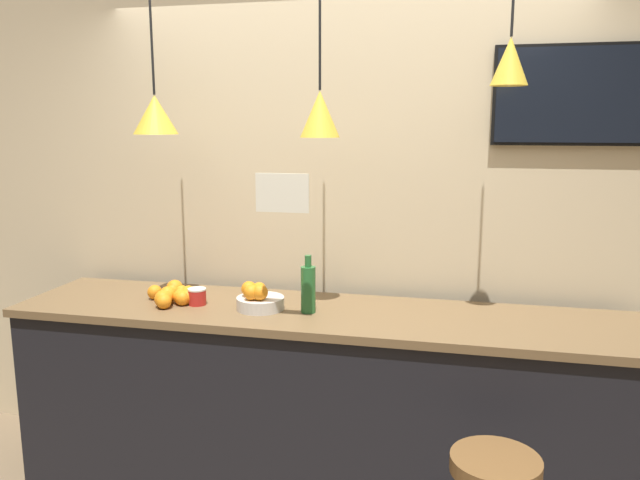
{
  "coord_description": "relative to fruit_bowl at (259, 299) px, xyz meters",
  "views": [
    {
      "loc": [
        0.66,
        -2.09,
        1.88
      ],
      "look_at": [
        0.0,
        0.75,
        1.33
      ],
      "focal_mm": 35.0,
      "sensor_mm": 36.0,
      "label": 1
    }
  ],
  "objects": [
    {
      "name": "service_counter",
      "position": [
        0.3,
        0.05,
        -0.54
      ],
      "size": [
        3.05,
        0.66,
        0.98
      ],
      "color": "black",
      "rests_on": "ground_plane"
    },
    {
      "name": "juice_bottle",
      "position": [
        0.25,
        0.01,
        0.07
      ],
      "size": [
        0.07,
        0.07,
        0.28
      ],
      "color": "#286B33",
      "rests_on": "service_counter"
    },
    {
      "name": "mounted_tv",
      "position": [
        1.43,
        0.44,
        0.98
      ],
      "size": [
        0.72,
        0.04,
        0.48
      ],
      "color": "black"
    },
    {
      "name": "hanging_menu_board",
      "position": [
        0.19,
        -0.21,
        0.55
      ],
      "size": [
        0.24,
        0.01,
        0.17
      ],
      "color": "white"
    },
    {
      "name": "pendant_lamp_right",
      "position": [
        1.12,
        0.04,
        1.11
      ],
      "size": [
        0.16,
        0.16,
        0.77
      ],
      "color": "black"
    },
    {
      "name": "pendant_lamp_middle",
      "position": [
        0.3,
        0.04,
        0.89
      ],
      "size": [
        0.18,
        0.18,
        0.99
      ],
      "color": "black"
    },
    {
      "name": "fruit_bowl",
      "position": [
        0.0,
        0.0,
        0.0
      ],
      "size": [
        0.23,
        0.23,
        0.14
      ],
      "color": "beige",
      "rests_on": "service_counter"
    },
    {
      "name": "pendant_lamp_left",
      "position": [
        -0.53,
        0.04,
        0.89
      ],
      "size": [
        0.22,
        0.22,
        0.98
      ],
      "color": "black"
    },
    {
      "name": "spread_jar",
      "position": [
        -0.33,
        0.01,
        -0.01
      ],
      "size": [
        0.09,
        0.09,
        0.08
      ],
      "color": "red",
      "rests_on": "service_counter"
    },
    {
      "name": "orange_pile",
      "position": [
        -0.46,
        0.02,
        -0.01
      ],
      "size": [
        0.28,
        0.31,
        0.09
      ],
      "color": "orange",
      "rests_on": "service_counter"
    },
    {
      "name": "back_wall",
      "position": [
        0.3,
        0.49,
        0.42
      ],
      "size": [
        8.0,
        0.06,
        2.9
      ],
      "color": "beige",
      "rests_on": "ground_plane"
    }
  ]
}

